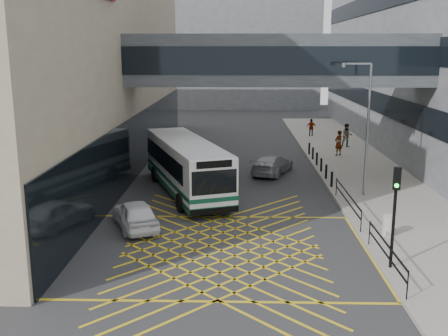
# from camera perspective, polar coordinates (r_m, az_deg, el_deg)

# --- Properties ---
(ground) EXTENTS (120.00, 120.00, 0.00)m
(ground) POSITION_cam_1_polar(r_m,az_deg,el_deg) (21.85, -0.27, -8.99)
(ground) COLOR #333335
(building_far) EXTENTS (28.00, 16.00, 18.00)m
(building_far) POSITION_cam_1_polar(r_m,az_deg,el_deg) (80.35, -0.42, 13.32)
(building_far) COLOR slate
(building_far) RESTS_ON ground
(skybridge) EXTENTS (20.00, 4.10, 3.00)m
(skybridge) POSITION_cam_1_polar(r_m,az_deg,el_deg) (32.39, 5.79, 11.60)
(skybridge) COLOR #40454A
(skybridge) RESTS_ON ground
(pavement) EXTENTS (6.00, 54.00, 0.16)m
(pavement) POSITION_cam_1_polar(r_m,az_deg,el_deg) (37.15, 14.46, -0.15)
(pavement) COLOR gray
(pavement) RESTS_ON ground
(box_junction) EXTENTS (12.00, 9.00, 0.01)m
(box_junction) POSITION_cam_1_polar(r_m,az_deg,el_deg) (21.85, -0.27, -8.98)
(box_junction) COLOR gold
(box_junction) RESTS_ON ground
(bus) EXTENTS (6.06, 11.07, 3.05)m
(bus) POSITION_cam_1_polar(r_m,az_deg,el_deg) (30.24, -4.19, 0.35)
(bus) COLOR white
(bus) RESTS_ON ground
(car_white) EXTENTS (3.32, 4.65, 1.37)m
(car_white) POSITION_cam_1_polar(r_m,az_deg,el_deg) (24.65, -9.65, -4.94)
(car_white) COLOR white
(car_white) RESTS_ON ground
(car_dark) EXTENTS (2.89, 5.10, 1.50)m
(car_dark) POSITION_cam_1_polar(r_m,az_deg,el_deg) (38.70, -3.67, 1.75)
(car_dark) COLOR black
(car_dark) RESTS_ON ground
(car_silver) EXTENTS (3.44, 4.89, 1.40)m
(car_silver) POSITION_cam_1_polar(r_m,az_deg,el_deg) (35.03, 5.26, 0.48)
(car_silver) COLOR gray
(car_silver) RESTS_ON ground
(traffic_light) EXTENTS (0.30, 0.46, 3.87)m
(traffic_light) POSITION_cam_1_polar(r_m,az_deg,el_deg) (19.92, 18.12, -3.66)
(traffic_light) COLOR black
(traffic_light) RESTS_ON pavement
(street_lamp) EXTENTS (1.65, 0.32, 7.27)m
(street_lamp) POSITION_cam_1_polar(r_m,az_deg,el_deg) (29.56, 15.09, 4.92)
(street_lamp) COLOR slate
(street_lamp) RESTS_ON pavement
(litter_bin) EXTENTS (0.53, 0.53, 0.91)m
(litter_bin) POSITION_cam_1_polar(r_m,az_deg,el_deg) (24.06, 17.47, -5.97)
(litter_bin) COLOR #ADA89E
(litter_bin) RESTS_ON pavement
(kerb_railings) EXTENTS (0.05, 12.54, 1.00)m
(kerb_railings) POSITION_cam_1_polar(r_m,az_deg,el_deg) (23.87, 14.85, -5.29)
(kerb_railings) COLOR black
(kerb_railings) RESTS_ON pavement
(bollards) EXTENTS (0.14, 10.14, 0.90)m
(bollards) POSITION_cam_1_polar(r_m,az_deg,el_deg) (36.51, 10.30, 0.68)
(bollards) COLOR black
(bollards) RESTS_ON pavement
(pedestrian_a) EXTENTS (0.94, 0.88, 1.92)m
(pedestrian_a) POSITION_cam_1_polar(r_m,az_deg,el_deg) (41.21, 12.36, 2.67)
(pedestrian_a) COLOR gray
(pedestrian_a) RESTS_ON pavement
(pedestrian_b) EXTENTS (0.96, 0.58, 1.94)m
(pedestrian_b) POSITION_cam_1_polar(r_m,az_deg,el_deg) (44.99, 13.23, 3.46)
(pedestrian_b) COLOR gray
(pedestrian_b) RESTS_ON pavement
(pedestrian_c) EXTENTS (1.01, 0.62, 1.59)m
(pedestrian_c) POSITION_cam_1_polar(r_m,az_deg,el_deg) (50.38, 9.49, 4.38)
(pedestrian_c) COLOR gray
(pedestrian_c) RESTS_ON pavement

